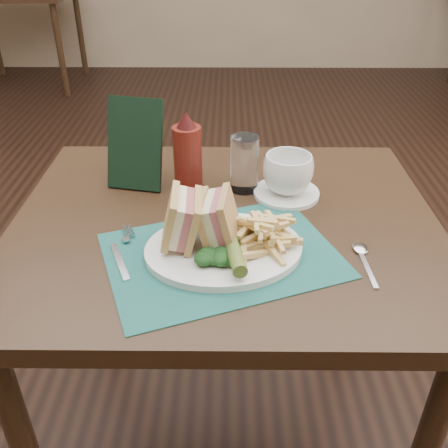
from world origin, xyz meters
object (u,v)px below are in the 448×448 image
table_bg_left (24,40)px  sandwich_half_b (207,218)px  table_main (225,345)px  plate (224,249)px  drinking_glass (244,164)px  ketchup_bottle (187,151)px  saucer (286,193)px  placemat (222,255)px  sandwich_half_a (170,219)px  check_presenter (135,144)px  coffee_cup (288,174)px

table_bg_left → sandwich_half_b: 3.95m
table_main → plate: bearing=-91.0°
drinking_glass → ketchup_bottle: bearing=177.4°
saucer → placemat: bearing=-121.4°
table_bg_left → sandwich_half_a: (1.61, -3.55, 0.45)m
sandwich_half_a → drinking_glass: bearing=57.4°
plate → sandwich_half_a: (-0.10, 0.01, 0.06)m
placemat → sandwich_half_b: sandwich_half_b is taller
plate → sandwich_half_a: 0.12m
table_main → check_presenter: 0.54m
drinking_glass → check_presenter: check_presenter is taller
saucer → drinking_glass: drinking_glass is taller
table_main → table_bg_left: same height
saucer → coffee_cup: (0.00, 0.00, 0.05)m
plate → sandwich_half_b: bearing=142.6°
drinking_glass → check_presenter: 0.25m
table_main → table_bg_left: (-1.71, 3.44, 0.00)m
sandwich_half_b → ketchup_bottle: size_ratio=0.55×
sandwich_half_b → saucer: 0.28m
table_main → sandwich_half_a: bearing=-131.6°
plate → saucer: (0.14, 0.23, -0.00)m
coffee_cup → drinking_glass: size_ratio=0.87×
table_bg_left → drinking_glass: drinking_glass is taller
coffee_cup → check_presenter: bearing=171.2°
sandwich_half_b → sandwich_half_a: bearing=-169.3°
placemat → sandwich_half_b: 0.08m
table_bg_left → ketchup_bottle: bearing=-63.8°
saucer → drinking_glass: size_ratio=1.15×
sandwich_half_a → check_presenter: 0.29m
placemat → ketchup_bottle: (-0.08, 0.27, 0.09)m
saucer → drinking_glass: bearing=163.6°
drinking_glass → table_bg_left: bearing=117.9°
table_bg_left → placemat: placemat is taller
sandwich_half_b → saucer: bearing=57.5°
table_main → placemat: 0.40m
coffee_cup → check_presenter: 0.35m
drinking_glass → saucer: bearing=-16.4°
placemat → sandwich_half_a: sandwich_half_a is taller
table_main → drinking_glass: 0.46m
sandwich_half_a → coffee_cup: bearing=39.9°
plate → drinking_glass: (0.04, 0.26, 0.06)m
sandwich_half_b → table_bg_left: bearing=121.8°
sandwich_half_b → coffee_cup: (0.17, 0.21, -0.01)m
saucer → table_main: bearing=-143.2°
placemat → coffee_cup: size_ratio=3.75×
table_bg_left → drinking_glass: 3.77m
table_main → saucer: bearing=36.8°
coffee_cup → drinking_glass: drinking_glass is taller
plate → drinking_glass: 0.27m
placemat → ketchup_bottle: 0.30m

